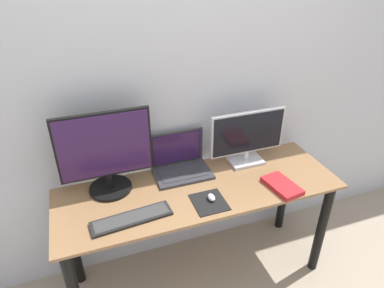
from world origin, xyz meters
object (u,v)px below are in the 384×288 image
at_px(mouse, 211,197).
at_px(monitor_left, 106,153).
at_px(book, 282,186).
at_px(monitor_right, 247,137).
at_px(laptop, 180,163).
at_px(keyboard, 132,218).

bearing_deg(mouse, monitor_left, 150.41).
bearing_deg(monitor_left, book, -18.86).
distance_m(monitor_right, mouse, 0.50).
xyz_separation_m(monitor_right, laptop, (-0.44, 0.05, -0.13)).
bearing_deg(laptop, monitor_left, -174.04).
relative_size(monitor_left, keyboard, 1.20).
relative_size(monitor_left, book, 2.04).
height_order(monitor_right, laptop, monitor_right).
bearing_deg(keyboard, monitor_left, 102.37).
bearing_deg(mouse, laptop, 102.02).
height_order(keyboard, mouse, mouse).
bearing_deg(keyboard, mouse, 0.85).
distance_m(monitor_right, keyboard, 0.90).
bearing_deg(monitor_left, monitor_right, 0.01).
height_order(monitor_left, monitor_right, monitor_left).
bearing_deg(mouse, monitor_right, 38.95).
distance_m(monitor_left, book, 1.05).
height_order(mouse, book, mouse).
relative_size(monitor_right, mouse, 8.10).
height_order(monitor_left, laptop, monitor_left).
bearing_deg(monitor_right, book, -77.39).
distance_m(monitor_right, laptop, 0.46).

